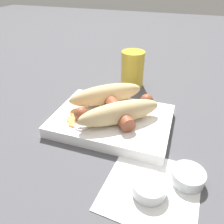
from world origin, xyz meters
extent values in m
plane|color=#4C4C51|center=(0.00, 0.00, 0.00)|extent=(3.00, 3.00, 0.00)
cube|color=white|center=(0.00, 0.00, 0.01)|extent=(0.25, 0.18, 0.02)
ellipsoid|color=#DBBC84|center=(0.02, -0.02, 0.05)|extent=(0.16, 0.14, 0.05)
ellipsoid|color=#DBBC84|center=(-0.03, 0.05, 0.05)|extent=(0.16, 0.14, 0.05)
cylinder|color=brown|center=(0.00, 0.02, 0.04)|extent=(0.12, 0.14, 0.03)
sphere|color=brown|center=(0.06, 0.06, 0.04)|extent=(0.03, 0.03, 0.03)
sphere|color=brown|center=(-0.06, -0.03, 0.04)|extent=(0.03, 0.03, 0.03)
cylinder|color=orange|center=(-0.04, -0.04, 0.03)|extent=(0.03, 0.03, 0.00)
cylinder|color=orange|center=(-0.05, -0.04, 0.03)|extent=(0.03, 0.03, 0.00)
cylinder|color=orange|center=(-0.06, -0.05, 0.03)|extent=(0.03, 0.03, 0.00)
cylinder|color=#F99E4C|center=(-0.07, -0.01, 0.03)|extent=(0.03, 0.03, 0.00)
cylinder|color=orange|center=(-0.08, -0.04, 0.03)|extent=(0.03, 0.03, 0.00)
torus|color=silver|center=(-0.05, -0.05, 0.03)|extent=(0.03, 0.03, 0.00)
torus|color=silver|center=(-0.04, -0.06, 0.03)|extent=(0.03, 0.03, 0.00)
torus|color=silver|center=(-0.04, -0.04, 0.03)|extent=(0.04, 0.04, 0.01)
cube|color=white|center=(0.11, -0.14, 0.00)|extent=(0.15, 0.15, 0.00)
cylinder|color=silver|center=(0.11, -0.15, 0.01)|extent=(0.05, 0.05, 0.02)
cylinder|color=maroon|center=(0.11, -0.15, 0.00)|extent=(0.04, 0.04, 0.01)
cylinder|color=silver|center=(0.16, -0.11, 0.01)|extent=(0.05, 0.05, 0.02)
cylinder|color=#4C662D|center=(0.16, -0.11, 0.00)|extent=(0.04, 0.04, 0.01)
cylinder|color=gold|center=(-0.01, 0.21, 0.05)|extent=(0.06, 0.06, 0.10)
camera|label=1|loc=(0.12, -0.37, 0.29)|focal=35.00mm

